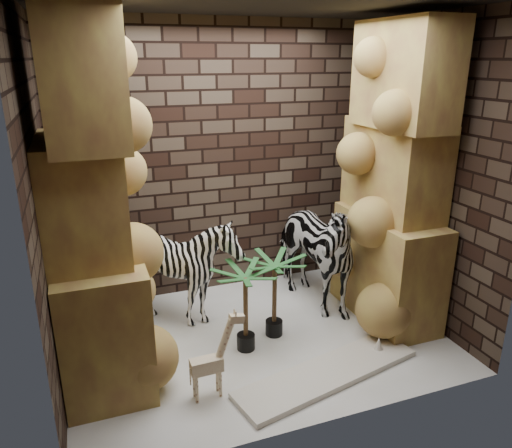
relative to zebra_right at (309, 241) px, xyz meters
name	(u,v)px	position (x,y,z in m)	size (l,w,h in m)	color
floor	(258,338)	(-0.75, -0.47, -0.75)	(3.50, 3.50, 0.00)	white
ceiling	(258,3)	(-0.75, -0.47, 2.25)	(3.50, 3.50, 0.00)	black
wall_back	(219,162)	(-0.75, 0.78, 0.75)	(3.50, 3.50, 0.00)	black
wall_front	(325,237)	(-0.75, -1.72, 0.75)	(3.50, 3.50, 0.00)	black
wall_left	(42,210)	(-2.50, -0.47, 0.75)	(3.00, 3.00, 0.00)	black
wall_right	(423,174)	(1.00, -0.47, 0.75)	(3.00, 3.00, 0.00)	black
rock_pillar_left	(90,206)	(-2.15, -0.47, 0.75)	(0.68, 1.30, 3.00)	gold
rock_pillar_right	(395,177)	(0.67, -0.47, 0.75)	(0.58, 1.25, 3.00)	gold
zebra_right	(309,241)	(0.00, 0.00, 0.00)	(0.68, 1.27, 1.50)	white
zebra_left	(185,274)	(-1.32, 0.11, -0.22)	(0.94, 1.17, 1.06)	white
giraffe_toy	(206,356)	(-1.43, -1.14, -0.37)	(0.39, 0.13, 0.75)	beige
palm_front	(274,296)	(-0.58, -0.46, -0.33)	(0.36, 0.36, 0.84)	#1B5526
palm_back	(246,309)	(-0.92, -0.60, -0.33)	(0.36, 0.36, 0.83)	#1B5526
surfboard	(328,373)	(-0.39, -1.23, -0.73)	(1.73, 0.42, 0.05)	silver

